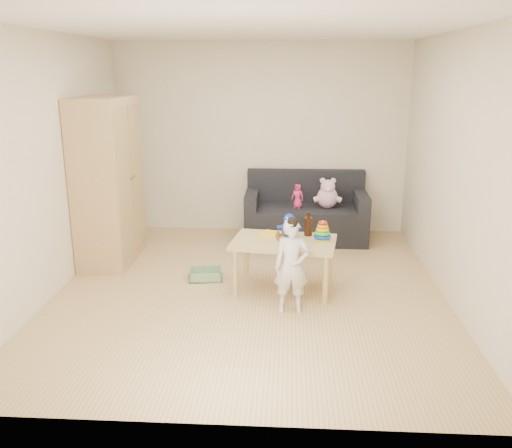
# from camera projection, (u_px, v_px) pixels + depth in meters

# --- Properties ---
(room) EXTENTS (4.50, 4.50, 4.50)m
(room) POSITION_uv_depth(u_px,v_px,m) (249.00, 168.00, 5.33)
(room) COLOR tan
(room) RESTS_ON ground
(wardrobe) EXTENTS (0.54, 1.08, 1.94)m
(wardrobe) POSITION_uv_depth(u_px,v_px,m) (108.00, 181.00, 6.33)
(wardrobe) COLOR tan
(wardrobe) RESTS_ON ground
(sofa) EXTENTS (1.62, 0.81, 0.45)m
(sofa) POSITION_uv_depth(u_px,v_px,m) (306.00, 223.00, 7.32)
(sofa) COLOR black
(sofa) RESTS_ON ground
(play_table) EXTENTS (1.12, 0.79, 0.55)m
(play_table) POSITION_uv_depth(u_px,v_px,m) (284.00, 265.00, 5.62)
(play_table) COLOR tan
(play_table) RESTS_ON ground
(storage_bin) EXTENTS (0.40, 0.32, 0.11)m
(storage_bin) POSITION_uv_depth(u_px,v_px,m) (205.00, 274.00, 5.98)
(storage_bin) COLOR gray
(storage_bin) RESTS_ON ground
(toddler) EXTENTS (0.34, 0.23, 0.88)m
(toddler) POSITION_uv_depth(u_px,v_px,m) (292.00, 268.00, 5.08)
(toddler) COLOR silver
(toddler) RESTS_ON ground
(pink_bear) EXTENTS (0.30, 0.26, 0.34)m
(pink_bear) POSITION_uv_depth(u_px,v_px,m) (327.00, 195.00, 7.17)
(pink_bear) COLOR #F2B2D0
(pink_bear) RESTS_ON sofa
(doll) EXTENTS (0.19, 0.15, 0.32)m
(doll) POSITION_uv_depth(u_px,v_px,m) (298.00, 196.00, 7.17)
(doll) COLOR #E92B6F
(doll) RESTS_ON sofa
(ring_stacker) EXTENTS (0.18, 0.18, 0.20)m
(ring_stacker) POSITION_uv_depth(u_px,v_px,m) (322.00, 233.00, 5.52)
(ring_stacker) COLOR #CACA0A
(ring_stacker) RESTS_ON play_table
(brown_bottle) EXTENTS (0.09, 0.09, 0.25)m
(brown_bottle) POSITION_uv_depth(u_px,v_px,m) (308.00, 226.00, 5.67)
(brown_bottle) COLOR black
(brown_bottle) RESTS_ON play_table
(blue_plush) EXTENTS (0.25, 0.23, 0.25)m
(blue_plush) POSITION_uv_depth(u_px,v_px,m) (289.00, 225.00, 5.65)
(blue_plush) COLOR #152EBE
(blue_plush) RESTS_ON play_table
(wooden_figure) EXTENTS (0.05, 0.05, 0.11)m
(wooden_figure) POSITION_uv_depth(u_px,v_px,m) (278.00, 236.00, 5.51)
(wooden_figure) COLOR brown
(wooden_figure) RESTS_ON play_table
(yellow_book) EXTENTS (0.28, 0.28, 0.02)m
(yellow_book) POSITION_uv_depth(u_px,v_px,m) (271.00, 234.00, 5.73)
(yellow_book) COLOR yellow
(yellow_book) RESTS_ON play_table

